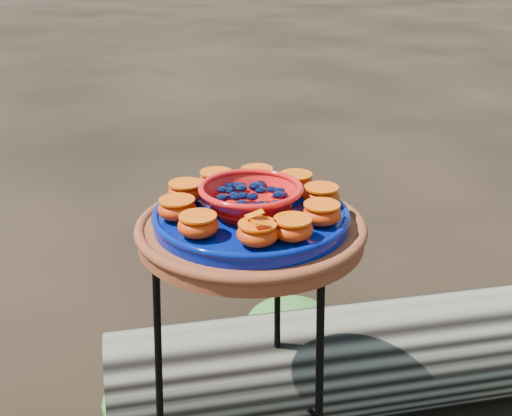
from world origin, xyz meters
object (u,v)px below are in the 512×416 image
(terracotta_saucer, at_px, (251,232))
(red_bowl, at_px, (251,200))
(cobalt_plate, at_px, (251,218))
(plant_stand, at_px, (252,380))
(driftwood_log, at_px, (412,353))

(terracotta_saucer, height_order, red_bowl, red_bowl)
(cobalt_plate, height_order, red_bowl, red_bowl)
(plant_stand, bearing_deg, driftwood_log, 56.18)
(plant_stand, bearing_deg, red_bowl, 0.00)
(driftwood_log, bearing_deg, cobalt_plate, -123.82)
(red_bowl, height_order, driftwood_log, red_bowl)
(cobalt_plate, relative_size, red_bowl, 2.00)
(terracotta_saucer, height_order, cobalt_plate, cobalt_plate)
(driftwood_log, bearing_deg, plant_stand, -123.82)
(plant_stand, height_order, cobalt_plate, cobalt_plate)
(red_bowl, bearing_deg, plant_stand, 0.00)
(driftwood_log, bearing_deg, terracotta_saucer, -123.82)
(cobalt_plate, height_order, driftwood_log, cobalt_plate)
(plant_stand, distance_m, cobalt_plate, 0.40)
(plant_stand, xyz_separation_m, cobalt_plate, (0.00, 0.00, 0.40))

